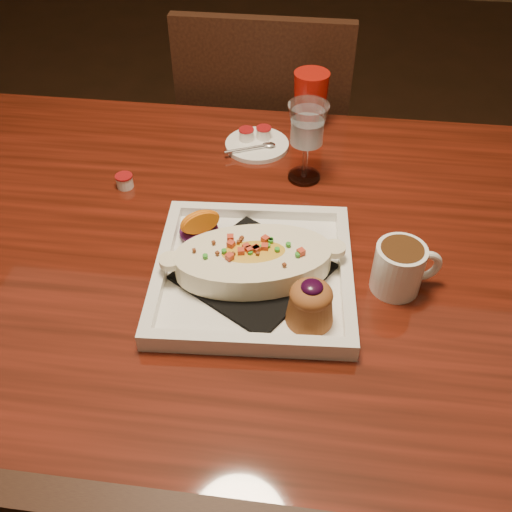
# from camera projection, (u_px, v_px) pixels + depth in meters

# --- Properties ---
(floor) EXTENTS (7.00, 7.00, 0.00)m
(floor) POSITION_uv_depth(u_px,v_px,m) (235.00, 463.00, 1.45)
(floor) COLOR black
(floor) RESTS_ON ground
(table) EXTENTS (1.50, 0.90, 0.75)m
(table) POSITION_uv_depth(u_px,v_px,m) (226.00, 284.00, 1.01)
(table) COLOR maroon
(table) RESTS_ON floor
(chair_far) EXTENTS (0.42, 0.42, 0.93)m
(chair_far) POSITION_uv_depth(u_px,v_px,m) (266.00, 158.00, 1.56)
(chair_far) COLOR black
(chair_far) RESTS_ON floor
(plate) EXTENTS (0.32, 0.32, 0.08)m
(plate) POSITION_uv_depth(u_px,v_px,m) (257.00, 268.00, 0.86)
(plate) COLOR white
(plate) RESTS_ON table
(coffee_mug) EXTENTS (0.10, 0.07, 0.08)m
(coffee_mug) POSITION_uv_depth(u_px,v_px,m) (400.00, 266.00, 0.84)
(coffee_mug) COLOR white
(coffee_mug) RESTS_ON table
(goblet) EXTENTS (0.07, 0.07, 0.15)m
(goblet) POSITION_uv_depth(u_px,v_px,m) (307.00, 129.00, 1.00)
(goblet) COLOR silver
(goblet) RESTS_ON table
(saucer) EXTENTS (0.13, 0.13, 0.09)m
(saucer) POSITION_uv_depth(u_px,v_px,m) (256.00, 143.00, 1.15)
(saucer) COLOR white
(saucer) RESTS_ON table
(creamer_loose) EXTENTS (0.03, 0.03, 0.03)m
(creamer_loose) POSITION_uv_depth(u_px,v_px,m) (125.00, 181.00, 1.05)
(creamer_loose) COLOR white
(creamer_loose) RESTS_ON table
(red_tumbler) EXTENTS (0.07, 0.07, 0.12)m
(red_tumbler) POSITION_uv_depth(u_px,v_px,m) (310.00, 101.00, 1.17)
(red_tumbler) COLOR #B2150C
(red_tumbler) RESTS_ON table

